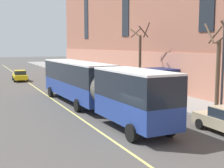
{
  "coord_description": "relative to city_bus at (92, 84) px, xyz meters",
  "views": [
    {
      "loc": [
        -8.22,
        -14.36,
        5.12
      ],
      "look_at": [
        2.55,
        10.19,
        1.8
      ],
      "focal_mm": 50.0,
      "sensor_mm": 36.0,
      "label": 1
    }
  ],
  "objects": [
    {
      "name": "parked_car_silver_4",
      "position": [
        4.85,
        14.51,
        -1.35
      ],
      "size": [
        2.05,
        4.29,
        1.56
      ],
      "color": "#B7B7BC",
      "rests_on": "ground"
    },
    {
      "name": "taxi_cab",
      "position": [
        -2.48,
        23.72,
        -1.35
      ],
      "size": [
        2.09,
        4.57,
        1.56
      ],
      "color": "yellow",
      "rests_on": "ground"
    },
    {
      "name": "ground_plane",
      "position": [
        -0.09,
        -8.45,
        -2.14
      ],
      "size": [
        260.0,
        260.0,
        0.0
      ],
      "primitive_type": "plane",
      "color": "#4C4947"
    },
    {
      "name": "city_bus",
      "position": [
        0.0,
        0.0,
        0.0
      ],
      "size": [
        3.46,
        19.86,
        3.69
      ],
      "color": "navy",
      "rests_on": "ground"
    },
    {
      "name": "parked_car_champagne_6",
      "position": [
        4.98,
        8.01,
        -1.35
      ],
      "size": [
        1.94,
        4.69,
        1.56
      ],
      "color": "#BCAD89",
      "rests_on": "ground"
    },
    {
      "name": "parked_car_champagne_5",
      "position": [
        4.83,
        21.01,
        -1.35
      ],
      "size": [
        2.02,
        4.36,
        1.56
      ],
      "color": "#BCAD89",
      "rests_on": "ground"
    },
    {
      "name": "parked_car_green_0",
      "position": [
        4.98,
        1.76,
        -1.35
      ],
      "size": [
        1.98,
        4.57,
        1.56
      ],
      "color": "#23603D",
      "rests_on": "ground"
    },
    {
      "name": "fire_hydrant",
      "position": [
        6.63,
        7.05,
        -1.64
      ],
      "size": [
        0.42,
        0.24,
        0.72
      ],
      "color": "red",
      "rests_on": "sidewalk"
    },
    {
      "name": "street_tree_far_uptown",
      "position": [
        8.41,
        7.56,
        1.72
      ],
      "size": [
        1.87,
        1.86,
        7.48
      ],
      "color": "brown",
      "rests_on": "sidewalk"
    },
    {
      "name": "street_tree_mid_block",
      "position": [
        8.41,
        -4.59,
        1.41
      ],
      "size": [
        2.16,
        1.94,
        6.78
      ],
      "color": "brown",
      "rests_on": "sidewalk"
    },
    {
      "name": "lane_centerline",
      "position": [
        -1.7,
        -5.45,
        -2.13
      ],
      "size": [
        0.16,
        140.0,
        0.01
      ],
      "primitive_type": "cube",
      "color": "#E0D66B",
      "rests_on": "ground"
    }
  ]
}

